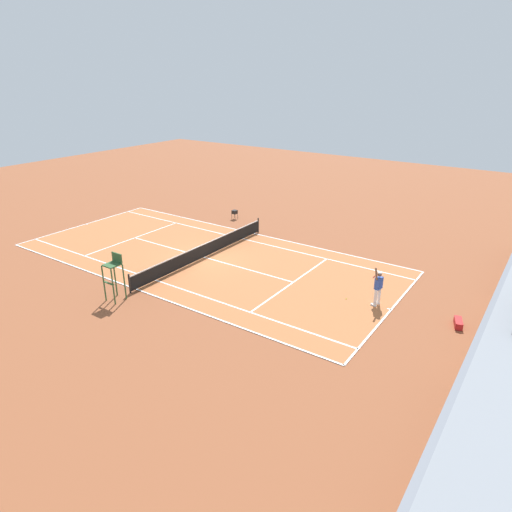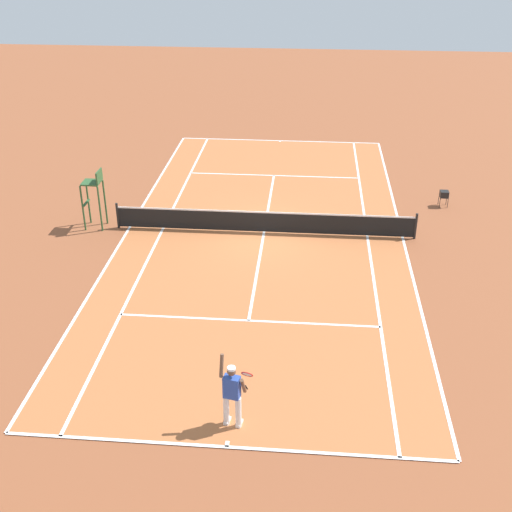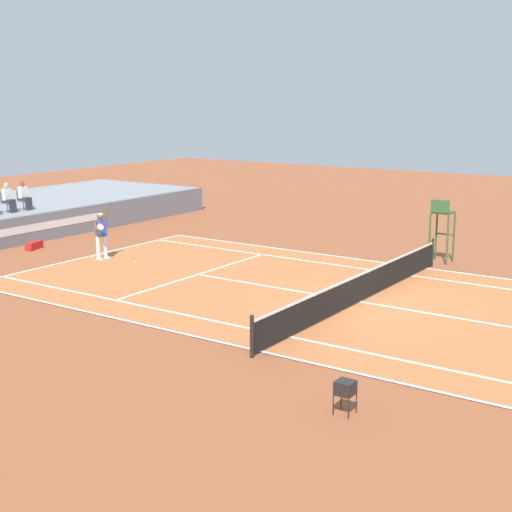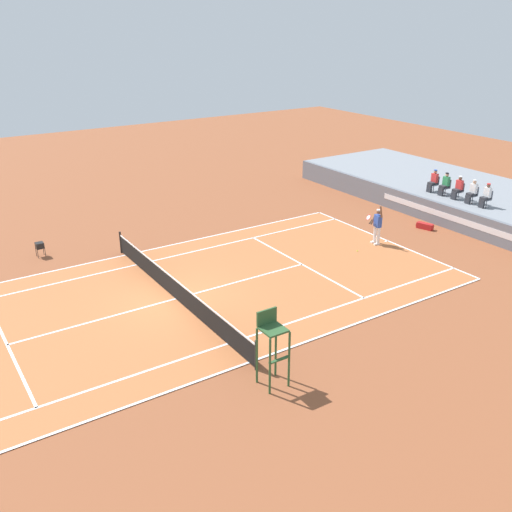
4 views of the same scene
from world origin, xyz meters
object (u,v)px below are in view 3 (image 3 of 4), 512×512
Objects in this scene: umpire_chair at (442,222)px; equipment_bag at (34,245)px; spectator_seated_4 at (24,196)px; tennis_player at (101,234)px; spectator_seated_3 at (8,198)px; tennis_ball at (135,262)px; ball_hopper at (345,387)px.

umpire_chair is 16.53m from equipment_bag.
equipment_bag is (-1.66, -2.52, -1.69)m from spectator_seated_4.
spectator_seated_4 is at bearing 76.79° from tennis_player.
tennis_player is 2.18× the size of equipment_bag.
spectator_seated_3 is 0.86m from spectator_seated_4.
equipment_bag is (-7.04, 14.89, -1.40)m from umpire_chair.
umpire_chair is (5.38, -17.42, -0.29)m from spectator_seated_4.
tennis_player is 0.85× the size of umpire_chair.
tennis_ball is at bearing -85.14° from equipment_bag.
tennis_player reaches higher than tennis_ball.
spectator_seated_4 reaches higher than ball_hopper.
umpire_chair reaches higher than tennis_player.
equipment_bag is at bearing 92.72° from tennis_player.
equipment_bag is 1.36× the size of ball_hopper.
ball_hopper reaches higher than tennis_ball.
spectator_seated_3 is 18.51m from umpire_chair.
tennis_player is 30.63× the size of tennis_ball.
ball_hopper is at bearing -113.43° from spectator_seated_4.
umpire_chair is at bearing -58.28° from tennis_player.
umpire_chair reaches higher than tennis_ball.
spectator_seated_4 is 0.61× the size of tennis_player.
spectator_seated_4 is 22.70m from ball_hopper.
ball_hopper is at bearing -111.90° from equipment_bag.
spectator_seated_4 is at bearing 107.15° from umpire_chair.
umpire_chair is at bearing -55.58° from tennis_ball.
spectator_seated_4 is (0.86, 0.00, 0.00)m from spectator_seated_3.
spectator_seated_4 reaches higher than equipment_bag.
spectator_seated_3 reaches higher than equipment_bag.
spectator_seated_3 is at bearing 109.71° from umpire_chair.
ball_hopper is at bearing -111.39° from spectator_seated_3.
spectator_seated_4 is 1.81× the size of ball_hopper.
tennis_player is 3.89m from equipment_bag.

